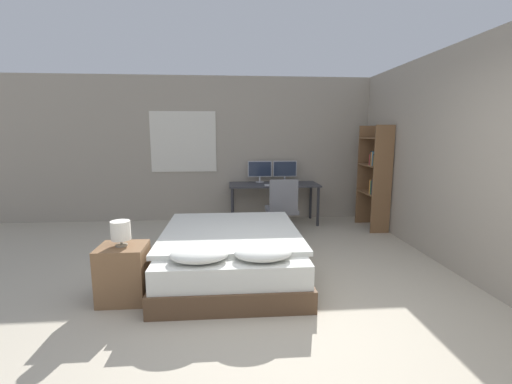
{
  "coord_description": "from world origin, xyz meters",
  "views": [
    {
      "loc": [
        -0.56,
        -2.51,
        1.65
      ],
      "look_at": [
        -0.15,
        2.73,
        0.75
      ],
      "focal_mm": 24.0,
      "sensor_mm": 36.0,
      "label": 1
    }
  ],
  "objects_px": {
    "computer_mouse": "(291,184)",
    "desk": "(274,188)",
    "office_chair": "(282,213)",
    "monitor_right": "(285,170)",
    "keyboard": "(275,185)",
    "nightstand": "(124,273)",
    "bedside_lamp": "(121,231)",
    "bed": "(231,253)",
    "monitor_left": "(260,170)",
    "bookshelf": "(376,173)"
  },
  "relations": [
    {
      "from": "bedside_lamp",
      "to": "nightstand",
      "type": "bearing_deg",
      "value": 0.0
    },
    {
      "from": "nightstand",
      "to": "monitor_right",
      "type": "bearing_deg",
      "value": 55.78
    },
    {
      "from": "nightstand",
      "to": "office_chair",
      "type": "xyz_separation_m",
      "value": [
        1.91,
        2.07,
        0.1
      ]
    },
    {
      "from": "desk",
      "to": "bookshelf",
      "type": "xyz_separation_m",
      "value": [
        1.69,
        -0.54,
        0.33
      ]
    },
    {
      "from": "office_chair",
      "to": "keyboard",
      "type": "bearing_deg",
      "value": 92.97
    },
    {
      "from": "nightstand",
      "to": "computer_mouse",
      "type": "xyz_separation_m",
      "value": [
        2.16,
        2.65,
        0.48
      ]
    },
    {
      "from": "bedside_lamp",
      "to": "computer_mouse",
      "type": "distance_m",
      "value": 3.42
    },
    {
      "from": "bedside_lamp",
      "to": "monitor_right",
      "type": "bearing_deg",
      "value": 55.78
    },
    {
      "from": "desk",
      "to": "monitor_right",
      "type": "relative_size",
      "value": 3.61
    },
    {
      "from": "computer_mouse",
      "to": "office_chair",
      "type": "height_order",
      "value": "office_chair"
    },
    {
      "from": "monitor_right",
      "to": "computer_mouse",
      "type": "height_order",
      "value": "monitor_right"
    },
    {
      "from": "monitor_right",
      "to": "desk",
      "type": "bearing_deg",
      "value": -135.8
    },
    {
      "from": "keyboard",
      "to": "bookshelf",
      "type": "bearing_deg",
      "value": -10.35
    },
    {
      "from": "nightstand",
      "to": "keyboard",
      "type": "height_order",
      "value": "keyboard"
    },
    {
      "from": "desk",
      "to": "monitor_left",
      "type": "bearing_deg",
      "value": 135.8
    },
    {
      "from": "bedside_lamp",
      "to": "computer_mouse",
      "type": "height_order",
      "value": "bedside_lamp"
    },
    {
      "from": "bedside_lamp",
      "to": "keyboard",
      "type": "bearing_deg",
      "value": 54.69
    },
    {
      "from": "bed",
      "to": "office_chair",
      "type": "bearing_deg",
      "value": 60.67
    },
    {
      "from": "keyboard",
      "to": "monitor_right",
      "type": "bearing_deg",
      "value": 62.61
    },
    {
      "from": "monitor_left",
      "to": "nightstand",
      "type": "bearing_deg",
      "value": -117.77
    },
    {
      "from": "bed",
      "to": "monitor_right",
      "type": "xyz_separation_m",
      "value": [
        1.05,
        2.53,
        0.71
      ]
    },
    {
      "from": "keyboard",
      "to": "desk",
      "type": "bearing_deg",
      "value": 90.0
    },
    {
      "from": "bed",
      "to": "monitor_left",
      "type": "height_order",
      "value": "monitor_left"
    },
    {
      "from": "computer_mouse",
      "to": "bed",
      "type": "bearing_deg",
      "value": -117.81
    },
    {
      "from": "office_chair",
      "to": "monitor_right",
      "type": "bearing_deg",
      "value": 78.68
    },
    {
      "from": "bed",
      "to": "keyboard",
      "type": "relative_size",
      "value": 5.31
    },
    {
      "from": "monitor_right",
      "to": "keyboard",
      "type": "height_order",
      "value": "monitor_right"
    },
    {
      "from": "nightstand",
      "to": "keyboard",
      "type": "xyz_separation_m",
      "value": [
        1.88,
        2.65,
        0.47
      ]
    },
    {
      "from": "office_chair",
      "to": "computer_mouse",
      "type": "bearing_deg",
      "value": 66.28
    },
    {
      "from": "nightstand",
      "to": "monitor_right",
      "type": "height_order",
      "value": "monitor_right"
    },
    {
      "from": "desk",
      "to": "computer_mouse",
      "type": "height_order",
      "value": "computer_mouse"
    },
    {
      "from": "computer_mouse",
      "to": "desk",
      "type": "bearing_deg",
      "value": 141.3
    },
    {
      "from": "monitor_right",
      "to": "bed",
      "type": "bearing_deg",
      "value": -112.44
    },
    {
      "from": "bed",
      "to": "computer_mouse",
      "type": "xyz_separation_m",
      "value": [
        1.09,
        2.07,
        0.5
      ]
    },
    {
      "from": "monitor_right",
      "to": "bookshelf",
      "type": "distance_m",
      "value": 1.64
    },
    {
      "from": "monitor_right",
      "to": "monitor_left",
      "type": "bearing_deg",
      "value": 180.0
    },
    {
      "from": "desk",
      "to": "monitor_left",
      "type": "distance_m",
      "value": 0.46
    },
    {
      "from": "bed",
      "to": "monitor_right",
      "type": "bearing_deg",
      "value": 67.56
    },
    {
      "from": "bedside_lamp",
      "to": "office_chair",
      "type": "distance_m",
      "value": 2.83
    },
    {
      "from": "nightstand",
      "to": "computer_mouse",
      "type": "bearing_deg",
      "value": 50.78
    },
    {
      "from": "keyboard",
      "to": "computer_mouse",
      "type": "bearing_deg",
      "value": 0.0
    },
    {
      "from": "keyboard",
      "to": "bedside_lamp",
      "type": "bearing_deg",
      "value": -125.31
    },
    {
      "from": "computer_mouse",
      "to": "bookshelf",
      "type": "xyz_separation_m",
      "value": [
        1.4,
        -0.31,
        0.23
      ]
    },
    {
      "from": "desk",
      "to": "office_chair",
      "type": "distance_m",
      "value": 0.86
    },
    {
      "from": "bed",
      "to": "nightstand",
      "type": "relative_size",
      "value": 3.69
    },
    {
      "from": "nightstand",
      "to": "bookshelf",
      "type": "distance_m",
      "value": 4.32
    },
    {
      "from": "monitor_right",
      "to": "office_chair",
      "type": "bearing_deg",
      "value": -101.32
    },
    {
      "from": "bed",
      "to": "office_chair",
      "type": "distance_m",
      "value": 1.71
    },
    {
      "from": "nightstand",
      "to": "monitor_right",
      "type": "distance_m",
      "value": 3.82
    },
    {
      "from": "bedside_lamp",
      "to": "bookshelf",
      "type": "relative_size",
      "value": 0.14
    }
  ]
}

